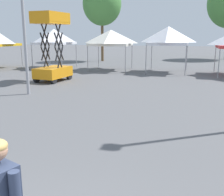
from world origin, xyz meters
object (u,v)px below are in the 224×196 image
object	(u,v)px
canopy_tent_left_of_center	(168,36)
scissor_lift	(53,61)
tree_behind_tents_left	(102,4)
canopy_tent_far_right	(111,38)
canopy_tent_far_left	(54,37)

from	to	relation	value
canopy_tent_left_of_center	scissor_lift	size ratio (longest dim) A/B	0.83
scissor_lift	tree_behind_tents_left	world-z (taller)	tree_behind_tents_left
canopy_tent_far_right	canopy_tent_left_of_center	world-z (taller)	canopy_tent_left_of_center
canopy_tent_left_of_center	scissor_lift	bearing A→B (deg)	-137.93
scissor_lift	canopy_tent_far_left	bearing A→B (deg)	115.54
canopy_tent_far_right	tree_behind_tents_left	distance (m)	8.49
canopy_tent_far_left	tree_behind_tents_left	xyz separation A→B (m)	(2.05, 7.06, 3.25)
canopy_tent_far_left	tree_behind_tents_left	distance (m)	8.04
canopy_tent_far_right	tree_behind_tents_left	size ratio (longest dim) A/B	0.39
canopy_tent_far_right	canopy_tent_left_of_center	distance (m)	4.44
canopy_tent_far_right	tree_behind_tents_left	xyz separation A→B (m)	(-2.93, 7.24, 3.32)
scissor_lift	canopy_tent_far_right	bearing A→B (deg)	71.73
canopy_tent_far_left	canopy_tent_far_right	xyz separation A→B (m)	(4.97, -0.18, -0.07)
canopy_tent_far_right	canopy_tent_left_of_center	size ratio (longest dim) A/B	0.94
canopy_tent_left_of_center	scissor_lift	distance (m)	8.79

